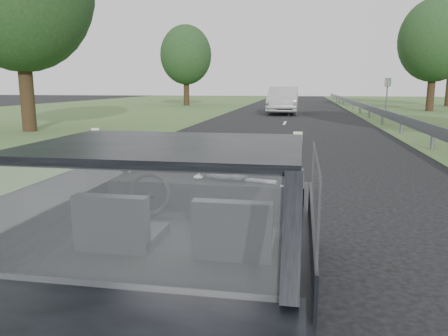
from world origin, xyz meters
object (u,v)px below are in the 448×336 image
at_px(subject_car, 187,233).
at_px(other_car, 283,100).
at_px(cat, 224,171).
at_px(highway_sign, 387,95).

bearing_deg(subject_car, other_car, 90.92).
height_order(subject_car, other_car, other_car).
distance_m(subject_car, cat, 0.71).
relative_size(cat, highway_sign, 0.25).
bearing_deg(highway_sign, subject_car, -116.21).
xyz_separation_m(cat, highway_sign, (6.10, 27.08, 0.03)).
relative_size(other_car, highway_sign, 2.30).
distance_m(cat, other_car, 24.45).
distance_m(subject_car, other_car, 25.05).
bearing_deg(cat, other_car, 98.86).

